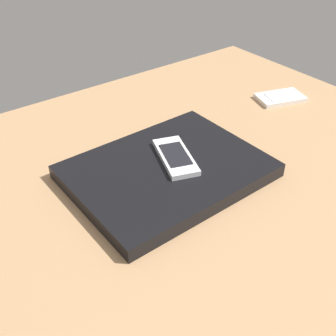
# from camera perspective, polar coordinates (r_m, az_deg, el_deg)

# --- Properties ---
(desk_surface) EXTENTS (1.20, 0.80, 0.03)m
(desk_surface) POSITION_cam_1_polar(r_m,az_deg,el_deg) (0.70, -3.43, -3.72)
(desk_surface) COLOR #9E7751
(desk_surface) RESTS_ON ground
(laptop_closed) EXTENTS (0.32, 0.25, 0.02)m
(laptop_closed) POSITION_cam_1_polar(r_m,az_deg,el_deg) (0.71, -0.00, -0.50)
(laptop_closed) COLOR black
(laptop_closed) RESTS_ON desk_surface
(cell_phone_on_laptop) EXTENTS (0.09, 0.13, 0.01)m
(cell_phone_on_laptop) POSITION_cam_1_polar(r_m,az_deg,el_deg) (0.71, 1.04, 1.56)
(cell_phone_on_laptop) COLOR silver
(cell_phone_on_laptop) RESTS_ON laptop_closed
(cell_phone_on_desk) EXTENTS (0.12, 0.09, 0.01)m
(cell_phone_on_desk) POSITION_cam_1_polar(r_m,az_deg,el_deg) (1.00, 15.21, 9.33)
(cell_phone_on_desk) COLOR silver
(cell_phone_on_desk) RESTS_ON desk_surface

